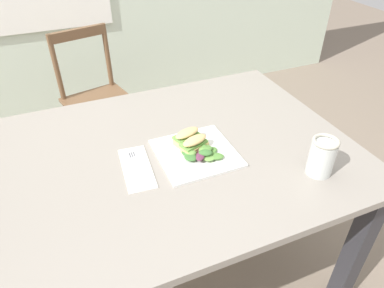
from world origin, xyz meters
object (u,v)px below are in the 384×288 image
object	(u,v)px
sandwich_half_front	(195,144)
mason_jar_iced_tea	(321,158)
sandwich_half_back	(187,136)
fork_on_napkin	(136,164)
plate_lunch	(196,153)
chair_wooden_far	(97,100)
dining_table	(169,173)

from	to	relation	value
sandwich_half_front	mason_jar_iced_tea	bearing A→B (deg)	-38.15
sandwich_half_back	fork_on_napkin	xyz separation A→B (m)	(-0.22, -0.05, -0.03)
plate_lunch	fork_on_napkin	bearing A→B (deg)	174.32
sandwich_half_back	mason_jar_iced_tea	world-z (taller)	mason_jar_iced_tea
mason_jar_iced_tea	chair_wooden_far	bearing A→B (deg)	112.16
plate_lunch	sandwich_half_front	xyz separation A→B (m)	(0.00, 0.02, 0.03)
mason_jar_iced_tea	dining_table	bearing A→B (deg)	144.80
dining_table	plate_lunch	bearing A→B (deg)	-29.86
plate_lunch	fork_on_napkin	distance (m)	0.23
chair_wooden_far	plate_lunch	bearing A→B (deg)	-79.39
sandwich_half_front	mason_jar_iced_tea	world-z (taller)	mason_jar_iced_tea
dining_table	sandwich_half_back	distance (m)	0.17
sandwich_half_back	mason_jar_iced_tea	distance (m)	0.49
chair_wooden_far	fork_on_napkin	size ratio (longest dim) A/B	4.69
sandwich_half_front	sandwich_half_back	distance (m)	0.06
plate_lunch	mason_jar_iced_tea	size ratio (longest dim) A/B	2.05
chair_wooden_far	sandwich_half_front	bearing A→B (deg)	-79.24
dining_table	sandwich_half_front	xyz separation A→B (m)	(0.09, -0.04, 0.14)
dining_table	sandwich_half_back	bearing A→B (deg)	11.62
plate_lunch	sandwich_half_front	world-z (taller)	sandwich_half_front
dining_table	sandwich_half_front	size ratio (longest dim) A/B	12.16
plate_lunch	fork_on_napkin	xyz separation A→B (m)	(-0.23, 0.02, 0.00)
dining_table	plate_lunch	xyz separation A→B (m)	(0.09, -0.05, 0.11)
sandwich_half_back	sandwich_half_front	bearing A→B (deg)	-82.30
dining_table	plate_lunch	world-z (taller)	plate_lunch
fork_on_napkin	mason_jar_iced_tea	bearing A→B (deg)	-26.07
dining_table	fork_on_napkin	xyz separation A→B (m)	(-0.13, -0.03, 0.11)
mason_jar_iced_tea	sandwich_half_back	bearing A→B (deg)	137.28
plate_lunch	sandwich_half_back	world-z (taller)	sandwich_half_back
plate_lunch	chair_wooden_far	bearing A→B (deg)	100.61
sandwich_half_front	fork_on_napkin	bearing A→B (deg)	178.30
fork_on_napkin	mason_jar_iced_tea	world-z (taller)	mason_jar_iced_tea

